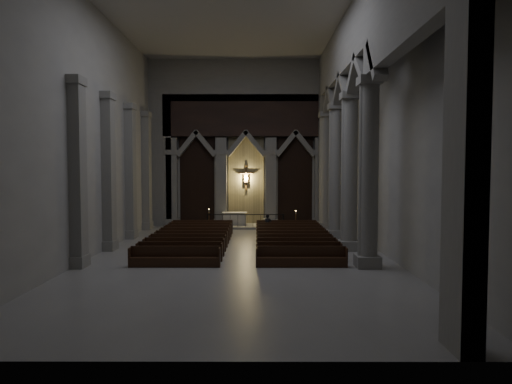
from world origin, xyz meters
TOP-DOWN VIEW (x-y plane):
  - room at (0.00, 0.00)m, footprint 24.00×24.10m
  - sanctuary_wall at (0.00, 11.54)m, footprint 14.00×0.77m
  - right_arcade at (5.50, 1.33)m, footprint 1.00×24.00m
  - left_pilasters at (-6.75, 3.50)m, footprint 0.60×13.00m
  - sanctuary_step at (0.00, 10.60)m, footprint 8.50×2.60m
  - altar at (-0.79, 10.82)m, footprint 1.77×0.71m
  - altar_rail at (-0.00, 9.64)m, footprint 5.34×0.09m
  - candle_stand_left at (-2.53, 9.77)m, footprint 0.23×0.23m
  - candle_stand_right at (3.44, 9.12)m, footprint 0.22×0.22m
  - pews at (0.00, 2.44)m, footprint 9.28×10.19m
  - worshipper at (1.50, 7.03)m, footprint 0.50×0.37m

SIDE VIEW (x-z plane):
  - sanctuary_step at x=0.00m, z-range 0.00..0.15m
  - pews at x=0.00m, z-range -0.15..0.71m
  - candle_stand_right at x=3.44m, z-range -0.30..1.02m
  - candle_stand_left at x=-2.53m, z-range -0.31..1.07m
  - altar at x=-0.79m, z-range 0.15..1.05m
  - worshipper at x=1.50m, z-range 0.00..1.27m
  - altar_rail at x=0.00m, z-range 0.17..1.22m
  - left_pilasters at x=-6.75m, z-range -0.10..7.92m
  - sanctuary_wall at x=0.00m, z-range 0.62..12.62m
  - room at x=0.00m, z-range 1.60..13.60m
  - right_arcade at x=5.50m, z-range 1.83..13.83m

